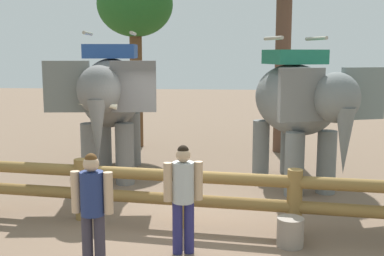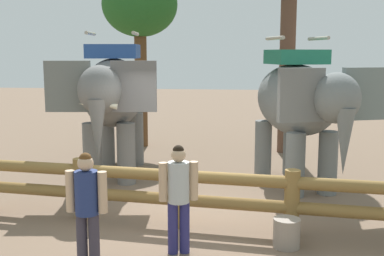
% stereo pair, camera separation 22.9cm
% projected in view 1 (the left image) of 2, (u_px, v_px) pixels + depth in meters
% --- Properties ---
extents(ground_plane, '(60.00, 60.00, 0.00)m').
position_uv_depth(ground_plane, '(185.00, 220.00, 8.27)').
color(ground_plane, brown).
extents(log_fence, '(7.30, 1.05, 1.05)m').
position_uv_depth(log_fence, '(183.00, 191.00, 7.90)').
color(log_fence, olive).
rests_on(log_fence, ground).
extents(elephant_near_left, '(2.19, 3.89, 3.30)m').
position_uv_depth(elephant_near_left, '(110.00, 96.00, 10.93)').
color(elephant_near_left, slate).
rests_on(elephant_near_left, ground).
extents(elephant_center, '(2.63, 3.78, 3.17)m').
position_uv_depth(elephant_center, '(298.00, 104.00, 10.14)').
color(elephant_center, slate).
rests_on(elephant_center, ground).
extents(tourist_woman_in_black, '(0.54, 0.37, 1.57)m').
position_uv_depth(tourist_woman_in_black, '(183.00, 191.00, 6.79)').
color(tourist_woman_in_black, navy).
rests_on(tourist_woman_in_black, ground).
extents(tourist_man_in_blue, '(0.55, 0.31, 1.57)m').
position_uv_depth(tourist_man_in_blue, '(92.00, 203.00, 6.26)').
color(tourist_man_in_blue, '#36313E').
rests_on(tourist_man_in_blue, ground).
extents(tree_far_left, '(2.23, 2.23, 5.19)m').
position_uv_depth(tree_far_left, '(135.00, 8.00, 14.23)').
color(tree_far_left, brown).
rests_on(tree_far_left, ground).
extents(feed_bucket, '(0.40, 0.40, 0.43)m').
position_uv_depth(feed_bucket, '(290.00, 232.00, 7.14)').
color(feed_bucket, gray).
rests_on(feed_bucket, ground).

